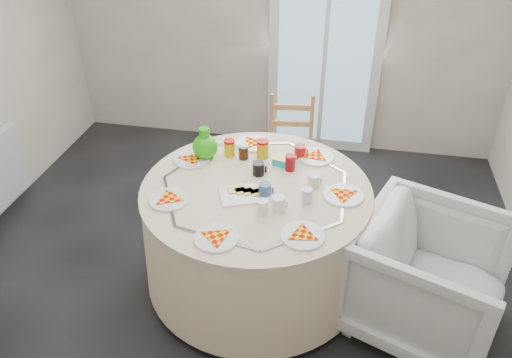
% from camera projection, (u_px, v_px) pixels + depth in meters
% --- Properties ---
extents(floor, '(4.00, 4.00, 0.00)m').
position_uv_depth(floor, '(234.00, 280.00, 3.40)').
color(floor, black).
rests_on(floor, ground).
extents(wall_back, '(4.00, 0.02, 2.60)m').
position_uv_depth(wall_back, '(283.00, 8.00, 4.31)').
color(wall_back, '#BCB5A3').
rests_on(wall_back, floor).
extents(glass_door, '(1.00, 0.08, 2.10)m').
position_uv_depth(glass_door, '(326.00, 41.00, 4.34)').
color(glass_door, silver).
rests_on(glass_door, floor).
extents(table, '(1.44, 1.44, 0.73)m').
position_uv_depth(table, '(256.00, 234.00, 3.22)').
color(table, beige).
rests_on(table, floor).
extents(wooden_chair, '(0.42, 0.40, 0.85)m').
position_uv_depth(wooden_chair, '(290.00, 145.00, 3.99)').
color(wooden_chair, tan).
rests_on(wooden_chair, floor).
extents(armchair, '(0.99, 1.02, 0.83)m').
position_uv_depth(armchair, '(429.00, 276.00, 2.88)').
color(armchair, silver).
rests_on(armchair, floor).
extents(place_settings, '(1.67, 1.67, 0.02)m').
position_uv_depth(place_settings, '(256.00, 183.00, 3.00)').
color(place_settings, silver).
rests_on(place_settings, table).
extents(jar_cluster, '(0.48, 0.25, 0.14)m').
position_uv_depth(jar_cluster, '(258.00, 152.00, 3.21)').
color(jar_cluster, '#9B5518').
rests_on(jar_cluster, table).
extents(butter_tub, '(0.16, 0.13, 0.05)m').
position_uv_depth(butter_tub, '(284.00, 159.00, 3.21)').
color(butter_tub, '#19B3B6').
rests_on(butter_tub, table).
extents(green_pitcher, '(0.22, 0.22, 0.21)m').
position_uv_depth(green_pitcher, '(205.00, 141.00, 3.23)').
color(green_pitcher, '#26AB11').
rests_on(green_pitcher, table).
extents(cheese_platter, '(0.37, 0.31, 0.04)m').
position_uv_depth(cheese_platter, '(247.00, 191.00, 2.93)').
color(cheese_platter, silver).
rests_on(cheese_platter, table).
extents(mugs_glasses, '(0.73, 0.73, 0.10)m').
position_uv_depth(mugs_glasses, '(284.00, 178.00, 2.97)').
color(mugs_glasses, gray).
rests_on(mugs_glasses, table).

